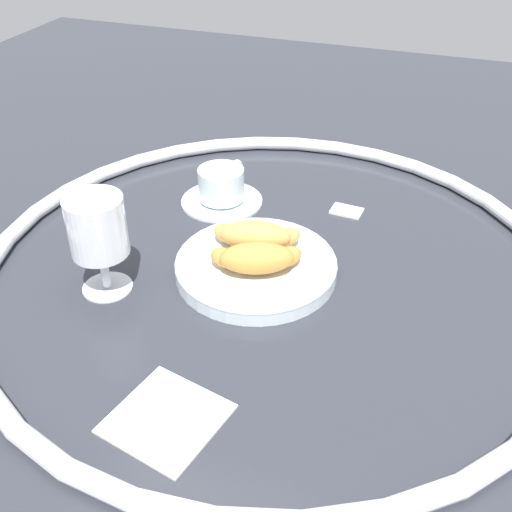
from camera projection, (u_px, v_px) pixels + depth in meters
The scene contains 9 objects.
ground_plane at pixel (271, 269), 0.87m from camera, with size 2.20×2.20×0.00m, color #2D3038.
table_chrome_rim at pixel (271, 262), 0.86m from camera, with size 0.82×0.82×0.02m, color silver.
pastry_plate at pixel (256, 266), 0.85m from camera, with size 0.23×0.23×0.02m.
croissant_large at pixel (257, 258), 0.82m from camera, with size 0.13×0.09×0.04m.
croissant_small at pixel (256, 235), 0.86m from camera, with size 0.13×0.08×0.04m.
coffee_cup_near at pixel (222, 188), 1.01m from camera, with size 0.14×0.14×0.06m.
juice_glass_left at pixel (98, 231), 0.78m from camera, with size 0.08×0.08×0.14m.
sugar_packet at pixel (347, 210), 1.00m from camera, with size 0.05×0.03×0.01m, color white.
folded_napkin at pixel (166, 418), 0.65m from camera, with size 0.11×0.11×0.01m, color silver.
Camera 1 is at (0.22, -0.67, 0.52)m, focal length 42.88 mm.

